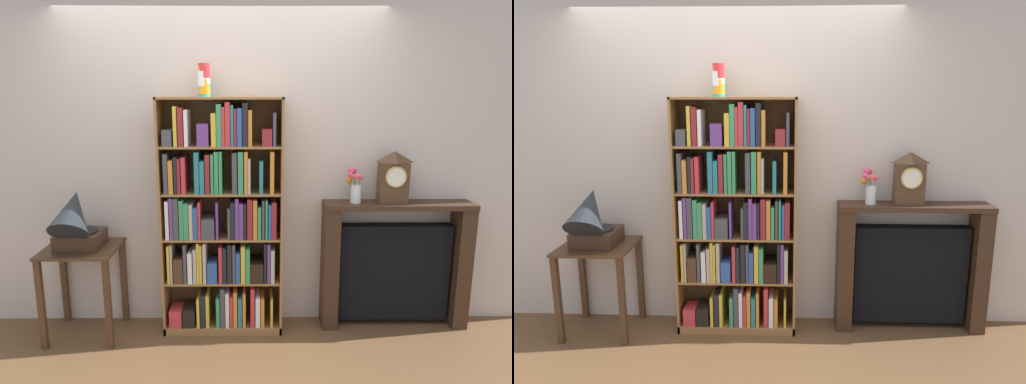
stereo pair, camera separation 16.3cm
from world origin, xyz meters
The scene contains 9 objects.
ground_plane centered at (0.00, 0.00, -0.01)m, with size 8.13×6.40×0.02m, color brown.
wall_back centered at (0.15, 0.32, 1.32)m, with size 5.13×0.08×2.64m, color beige.
bookshelf centered at (-0.01, 0.12, 0.87)m, with size 0.93×0.31×1.84m.
cup_stack centered at (-0.12, 0.15, 1.96)m, with size 0.09×0.09×0.24m.
side_table_left centered at (-1.07, 0.03, 0.54)m, with size 0.55×0.50×0.72m.
gramophone centered at (-1.07, -0.05, 0.95)m, with size 0.32×0.49×0.53m.
fireplace_mantel centered at (1.38, 0.18, 0.51)m, with size 1.17×0.24×1.03m.
mantel_clock centered at (1.32, 0.16, 1.23)m, with size 0.22×0.14×0.40m.
flower_vase centered at (1.03, 0.16, 1.16)m, with size 0.13×0.14×0.28m.
Camera 2 is at (0.39, -3.35, 1.88)m, focal length 32.58 mm.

